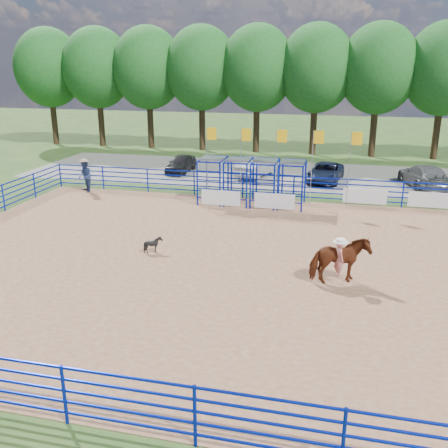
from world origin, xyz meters
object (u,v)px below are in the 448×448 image
at_px(car_b, 257,166).
at_px(car_c, 325,172).
at_px(car_a, 181,164).
at_px(car_d, 424,176).
at_px(horse_and_rider, 339,259).
at_px(spectator_cowboy, 85,176).
at_px(calf, 153,245).

xyz_separation_m(car_b, car_c, (4.80, -0.54, -0.09)).
relative_size(car_a, car_d, 0.72).
distance_m(horse_and_rider, car_b, 18.12).
distance_m(spectator_cowboy, car_a, 8.01).
relative_size(horse_and_rider, car_b, 0.56).
bearing_deg(spectator_cowboy, car_a, 60.80).
height_order(car_b, car_c, car_b).
bearing_deg(car_a, car_b, 0.93).
bearing_deg(car_b, car_d, -169.91).
distance_m(calf, car_a, 16.30).
bearing_deg(calf, car_a, 27.94).
bearing_deg(car_c, horse_and_rider, -78.87).
height_order(horse_and_rider, car_b, horse_and_rider).
distance_m(car_a, car_c, 10.44).
relative_size(car_a, car_b, 0.86).
xyz_separation_m(car_a, car_d, (16.68, -0.86, 0.11)).
bearing_deg(car_d, calf, 36.87).
bearing_deg(horse_and_rider, spectator_cowboy, 146.83).
bearing_deg(car_d, car_b, -17.02).
height_order(horse_and_rider, spectator_cowboy, horse_and_rider).
bearing_deg(car_d, car_a, -15.66).
bearing_deg(spectator_cowboy, car_c, 24.12).
distance_m(calf, spectator_cowboy, 11.83).
xyz_separation_m(horse_and_rider, spectator_cowboy, (-15.51, 10.14, 0.07)).
xyz_separation_m(car_c, car_d, (6.25, -0.29, 0.12)).
relative_size(calf, car_b, 0.17).
bearing_deg(car_c, calf, -106.00).
xyz_separation_m(horse_and_rider, calf, (-7.67, 1.31, -0.58)).
distance_m(horse_and_rider, calf, 7.80).
xyz_separation_m(calf, car_b, (1.69, 15.79, 0.34)).
bearing_deg(car_c, spectator_cowboy, -148.82).
relative_size(calf, car_c, 0.16).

